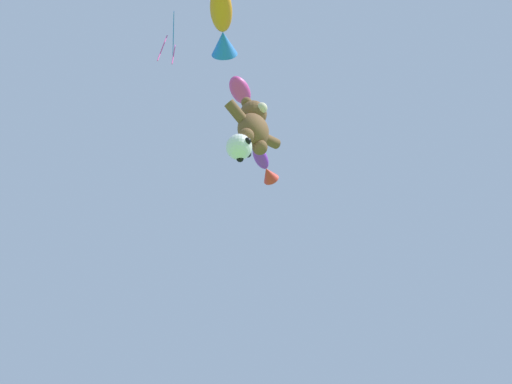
% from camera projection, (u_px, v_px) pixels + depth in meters
% --- Properties ---
extents(teddy_bear_kite, '(2.18, 0.96, 2.21)m').
position_uv_depth(teddy_bear_kite, '(253.00, 125.00, 14.90)').
color(teddy_bear_kite, brown).
extents(soccer_ball_kite, '(0.80, 0.80, 0.74)m').
position_uv_depth(soccer_ball_kite, '(239.00, 147.00, 13.68)').
color(soccer_ball_kite, white).
extents(fish_kite_violet, '(1.82, 1.20, 0.64)m').
position_uv_depth(fish_kite_violet, '(265.00, 166.00, 19.68)').
color(fish_kite_violet, purple).
extents(fish_kite_magenta, '(1.85, 1.29, 0.82)m').
position_uv_depth(fish_kite_magenta, '(245.00, 100.00, 17.48)').
color(fish_kite_magenta, '#E53F9E').
extents(fish_kite_tangerine, '(2.23, 2.14, 0.90)m').
position_uv_depth(fish_kite_tangerine, '(222.00, 27.00, 16.58)').
color(fish_kite_tangerine, orange).
extents(diamond_kite, '(0.94, 1.20, 2.86)m').
position_uv_depth(diamond_kite, '(173.00, 36.00, 16.13)').
color(diamond_kite, blue).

